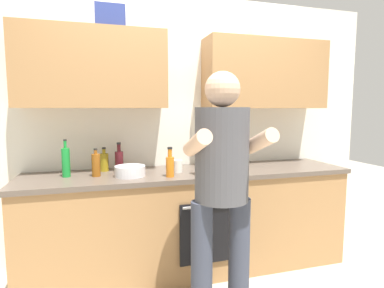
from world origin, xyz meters
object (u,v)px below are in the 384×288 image
bottle_juice (170,165)px  grocery_bag_rice (228,158)px  bottle_wine (119,160)px  bottle_water (201,160)px  cup_coffee (178,166)px  person_standing (222,181)px  mixing_bowl (130,171)px  bottle_soy (211,160)px  bottle_syrup (96,165)px  bottle_oil (104,162)px  bottle_soda (66,162)px

bottle_juice → grocery_bag_rice: bearing=23.0°
bottle_wine → grocery_bag_rice: bottle_wine is taller
bottle_water → cup_coffee: 0.24m
person_standing → cup_coffee: (-0.10, 0.77, -0.04)m
mixing_bowl → grocery_bag_rice: 0.92m
bottle_juice → bottle_soy: bottle_soy is taller
bottle_syrup → mixing_bowl: 0.28m
bottle_syrup → bottle_water: 0.84m
person_standing → cup_coffee: person_standing is taller
bottle_syrup → bottle_oil: bearing=72.5°
bottle_water → cup_coffee: (-0.15, 0.17, -0.07)m
bottle_syrup → bottle_wine: (0.19, 0.16, 0.00)m
cup_coffee → bottle_soy: bearing=-20.6°
grocery_bag_rice → cup_coffee: bearing=-169.4°
bottle_soy → cup_coffee: bottle_soy is taller
bottle_soda → bottle_water: size_ratio=1.04×
bottle_soda → bottle_wine: 0.44m
bottle_juice → bottle_wine: 0.51m
person_standing → bottle_syrup: (-0.77, 0.79, 0.01)m
bottle_juice → mixing_bowl: (-0.31, 0.11, -0.05)m
bottle_juice → bottle_wine: bottle_wine is taller
bottle_oil → bottle_water: bottle_water is taller
bottle_soy → bottle_wine: (-0.75, 0.28, -0.02)m
bottle_soda → bottle_soy: size_ratio=1.10×
bottle_oil → mixing_bowl: size_ratio=0.85×
bottle_syrup → bottle_water: bearing=-12.8°
bottle_water → bottle_soy: bearing=31.3°
bottle_juice → bottle_water: bearing=-1.8°
bottle_soda → bottle_oil: (0.30, 0.16, -0.04)m
person_standing → bottle_syrup: size_ratio=7.32×
bottle_syrup → cup_coffee: 0.68m
bottle_water → grocery_bag_rice: 0.44m
person_standing → bottle_water: person_standing is taller
bottle_water → grocery_bag_rice: bottle_water is taller
bottle_oil → grocery_bag_rice: size_ratio=0.87×
bottle_syrup → cup_coffee: bearing=-1.3°
person_standing → mixing_bowl: bearing=125.1°
bottle_wine → mixing_bowl: bearing=-72.5°
bottle_juice → bottle_syrup: bearing=162.5°
bottle_juice → mixing_bowl: bottle_juice is taller
person_standing → bottle_syrup: person_standing is taller
bottle_soda → bottle_water: bearing=-12.8°
bottle_soy → mixing_bowl: (-0.68, 0.05, -0.07)m
mixing_bowl → cup_coffee: bearing=7.0°
bottle_soda → cup_coffee: (0.90, -0.07, -0.07)m
cup_coffee → mixing_bowl: size_ratio=0.43×
cup_coffee → grocery_bag_rice: bearing=10.6°
mixing_bowl → bottle_oil: bearing=125.8°
bottle_soy → bottle_oil: bearing=159.7°
bottle_oil → bottle_water: size_ratio=0.72×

